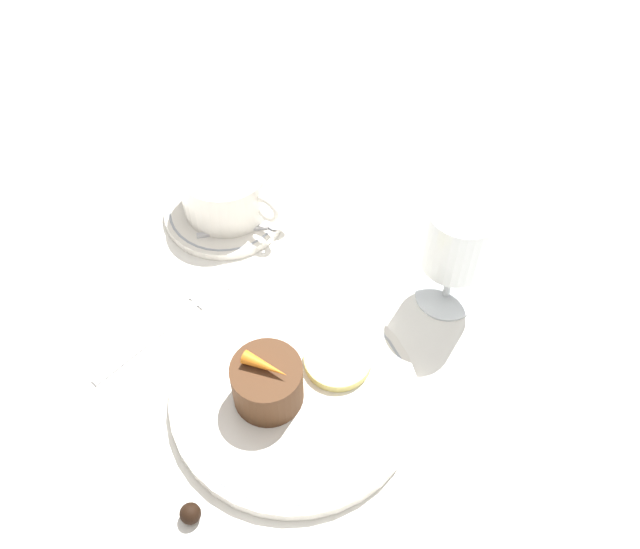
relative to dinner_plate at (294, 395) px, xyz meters
The scene contains 11 objects.
ground_plane 0.04m from the dinner_plate, 79.67° to the left, with size 3.00×3.00×0.00m, color white.
dinner_plate is the anchor object (origin of this frame).
saucer 0.25m from the dinner_plate, 145.58° to the left, with size 0.14×0.14×0.01m.
coffee_cup 0.25m from the dinner_plate, 144.70° to the left, with size 0.13×0.10×0.06m.
spoon 0.21m from the dinner_plate, 139.78° to the left, with size 0.08×0.08×0.00m.
wine_glass 0.21m from the dinner_plate, 73.66° to the left, with size 0.07×0.07×0.14m.
fork 0.15m from the dinner_plate, behind, with size 0.04×0.18×0.01m.
dessert_cake 0.04m from the dinner_plate, 134.28° to the right, with size 0.07×0.07×0.05m.
carrot_garnish 0.07m from the dinner_plate, 134.28° to the right, with size 0.04×0.02×0.01m.
pineapple_slice 0.05m from the dinner_plate, 74.02° to the left, with size 0.07×0.07×0.01m.
chocolate_truffle 0.14m from the dinner_plate, 91.09° to the right, with size 0.02×0.02×0.02m.
Camera 1 is at (0.21, -0.30, 0.65)m, focal length 42.00 mm.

